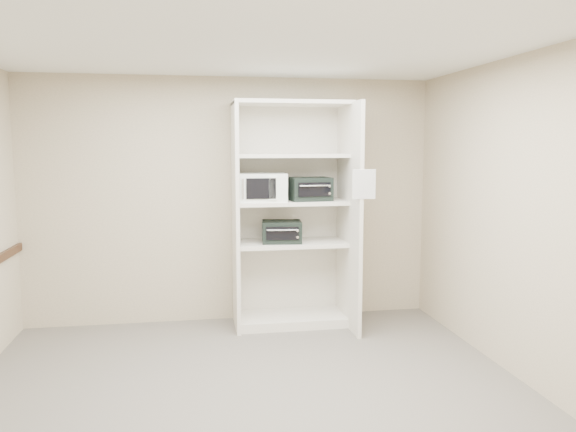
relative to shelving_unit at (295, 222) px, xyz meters
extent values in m
cube|color=#625C53|center=(-0.67, -1.70, -1.13)|extent=(4.50, 4.00, 0.01)
cube|color=white|center=(-0.67, -1.70, 1.57)|extent=(4.50, 4.00, 0.01)
cube|color=tan|center=(-0.67, 0.30, 0.22)|extent=(4.50, 0.02, 2.70)
cube|color=tan|center=(-0.67, -3.70, 0.22)|extent=(4.50, 0.02, 2.70)
cube|color=tan|center=(1.58, -1.70, 0.22)|extent=(0.02, 4.00, 2.70)
cube|color=beige|center=(-0.65, -0.02, 0.07)|extent=(0.04, 0.60, 2.40)
cube|color=beige|center=(0.55, -0.17, 0.07)|extent=(0.04, 0.90, 2.40)
cube|color=beige|center=(-0.05, 0.28, 0.07)|extent=(1.24, 0.02, 2.40)
cube|color=beige|center=(-0.05, 0.00, -1.08)|extent=(1.16, 0.56, 0.10)
cube|color=beige|center=(-0.05, 0.00, -0.23)|extent=(1.16, 0.56, 0.04)
cube|color=beige|center=(-0.05, 0.00, 0.22)|extent=(1.16, 0.56, 0.04)
cube|color=beige|center=(-0.05, 0.00, 0.72)|extent=(1.16, 0.56, 0.04)
cube|color=beige|center=(-0.05, 0.00, 1.27)|extent=(1.24, 0.60, 0.04)
cube|color=white|center=(-0.36, -0.05, 0.39)|extent=(0.51, 0.40, 0.30)
cube|color=black|center=(0.15, -0.05, 0.36)|extent=(0.46, 0.36, 0.25)
cube|color=black|center=(-0.15, -0.04, -0.10)|extent=(0.45, 0.36, 0.23)
cube|color=white|center=(0.57, -0.63, 0.45)|extent=(0.23, 0.02, 0.29)
camera|label=1|loc=(-1.10, -5.93, 0.81)|focal=35.00mm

